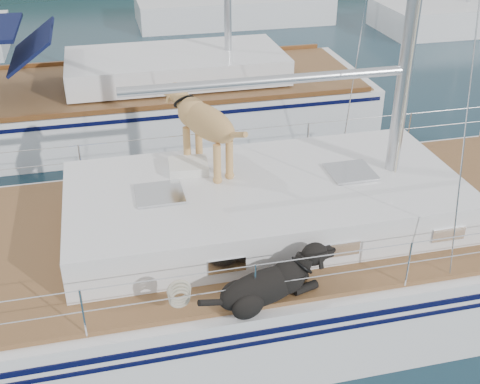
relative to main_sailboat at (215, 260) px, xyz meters
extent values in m
plane|color=black|center=(-0.09, 0.00, -0.68)|extent=(120.00, 120.00, 0.00)
cube|color=white|center=(-0.09, 0.00, -0.18)|extent=(12.00, 3.80, 1.40)
cube|color=brown|center=(-0.09, 0.00, 0.55)|extent=(11.52, 3.50, 0.06)
cube|color=white|center=(0.71, 0.00, 0.85)|extent=(5.20, 2.50, 0.55)
cylinder|color=silver|center=(0.71, 0.00, 2.53)|extent=(3.60, 0.12, 0.12)
cylinder|color=silver|center=(-0.09, -1.75, 1.14)|extent=(10.56, 0.01, 0.01)
cylinder|color=silver|center=(-0.09, 1.75, 1.14)|extent=(10.56, 0.01, 0.01)
cube|color=blue|center=(-1.56, 1.38, 0.60)|extent=(0.60, 0.43, 0.05)
cube|color=white|center=(-0.23, 0.57, 1.19)|extent=(0.56, 0.47, 0.13)
torus|color=beige|center=(-0.71, -1.72, 0.94)|extent=(0.33, 0.11, 0.32)
cube|color=white|center=(-0.78, 6.42, -0.23)|extent=(11.00, 3.50, 1.30)
cube|color=brown|center=(-0.78, 6.42, 0.42)|extent=(10.56, 3.29, 0.06)
cube|color=white|center=(0.42, 6.42, 0.77)|extent=(4.80, 2.30, 0.55)
cube|color=white|center=(3.91, 16.00, -0.28)|extent=(7.20, 3.00, 1.10)
cube|color=white|center=(11.91, 13.00, -0.28)|extent=(6.40, 3.00, 1.10)
camera|label=1|loc=(-1.24, -6.69, 4.91)|focal=45.00mm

